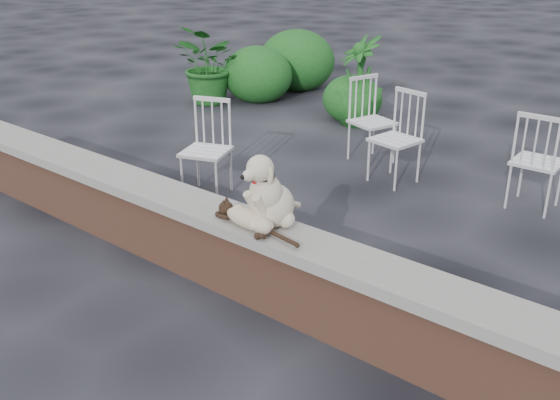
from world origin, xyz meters
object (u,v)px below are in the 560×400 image
Objects in this scene: chair_a at (206,150)px; potted_plant_b at (359,81)px; chair_c at (538,160)px; potted_plant_a at (211,65)px; dog at (273,188)px; cat at (250,218)px; chair_b at (395,138)px; chair_e at (373,121)px.

potted_plant_b reaches higher than chair_a.
chair_c is 0.82× the size of potted_plant_a.
potted_plant_b is at bearing 125.85° from dog.
cat is at bearing -107.24° from dog.
chair_a and chair_b have the same top height.
chair_a reaches higher than cat.
potted_plant_b reaches higher than cat.
potted_plant_a is at bearing -10.87° from chair_c.
dog is at bearing -40.77° from potted_plant_a.
chair_a is 1.92m from chair_b.
chair_b is (-0.39, 2.66, -0.19)m from cat.
dog is at bearing -52.16° from chair_a.
chair_e is (0.73, 1.87, 0.00)m from chair_a.
chair_b is 3.87m from potted_plant_a.
chair_b is at bearing -108.88° from chair_e.
chair_a is 3.57m from potted_plant_a.
chair_e is at bearing -51.55° from potted_plant_b.
chair_b is at bearing 111.44° from dog.
chair_e and chair_b have the same top height.
cat is 0.95× the size of chair_e.
dog is 5.53m from potted_plant_a.
dog is 2.92m from chair_c.
potted_plant_a is (-4.10, 3.76, -0.08)m from cat.
potted_plant_a is at bearing 113.11° from chair_a.
potted_plant_a reaches higher than dog.
potted_plant_a reaches higher than chair_b.
cat is 0.95× the size of chair_b.
dog is 0.56× the size of chair_c.
dog reaches higher than chair_c.
chair_c and chair_b have the same top height.
chair_a is 1.00× the size of chair_b.
potted_plant_a is at bearing 173.87° from chair_b.
chair_e and chair_c have the same top height.
chair_e is 1.86m from chair_c.
potted_plant_b reaches higher than potted_plant_a.
chair_b is at bearing -16.51° from potted_plant_a.
cat is 3.19m from chair_e.
chair_e is 0.82× the size of potted_plant_a.
dog reaches higher than chair_b.
chair_c is at bearing 82.62° from cat.
cat is 0.95× the size of chair_c.
potted_plant_a is 0.98× the size of potted_plant_b.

